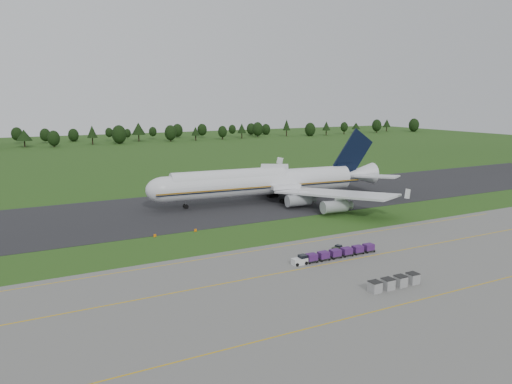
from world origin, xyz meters
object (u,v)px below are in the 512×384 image
uld_row (394,282)px  aircraft (265,182)px  edge_markers (176,233)px  utility_cart (337,250)px  baggage_train (334,254)px

uld_row → aircraft: bearing=78.1°
uld_row → edge_markers: bearing=113.5°
utility_cart → uld_row: size_ratio=0.24×
aircraft → uld_row: bearing=-101.9°
aircraft → edge_markers: 37.52m
uld_row → edge_markers: (-18.39, 42.31, -0.58)m
aircraft → uld_row: size_ratio=7.55×
baggage_train → edge_markers: size_ratio=1.86×
baggage_train → uld_row: size_ratio=1.90×
baggage_train → uld_row: uld_row is taller
baggage_train → edge_markers: (-18.79, 27.34, -0.58)m
aircraft → uld_row: (-13.10, -62.07, -4.47)m
baggage_train → utility_cart: 3.39m
aircraft → baggage_train: bearing=-105.1°
uld_row → baggage_train: bearing=88.5°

